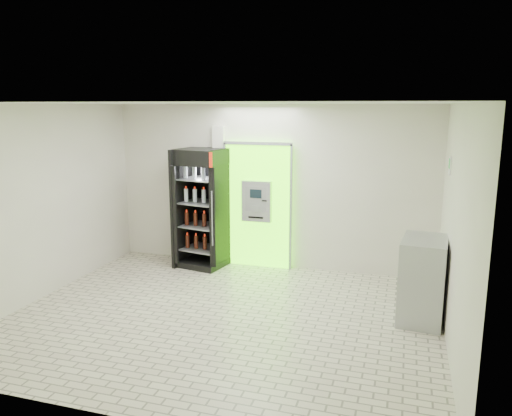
% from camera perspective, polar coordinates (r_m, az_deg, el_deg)
% --- Properties ---
extents(ground, '(6.00, 6.00, 0.00)m').
position_cam_1_polar(ground, '(7.32, -3.76, -12.30)').
color(ground, beige).
rests_on(ground, ground).
extents(room_shell, '(6.00, 6.00, 6.00)m').
position_cam_1_polar(room_shell, '(6.79, -3.96, 2.05)').
color(room_shell, silver).
rests_on(room_shell, ground).
extents(atm_assembly, '(1.30, 0.24, 2.33)m').
position_cam_1_polar(atm_assembly, '(9.22, 0.25, 0.40)').
color(atm_assembly, '#54F709').
rests_on(atm_assembly, ground).
extents(pillar, '(0.22, 0.11, 2.60)m').
position_cam_1_polar(pillar, '(9.48, -4.21, 1.47)').
color(pillar, silver).
rests_on(pillar, ground).
extents(beverage_cooler, '(0.94, 0.89, 2.20)m').
position_cam_1_polar(beverage_cooler, '(9.32, -6.14, -0.27)').
color(beverage_cooler, black).
rests_on(beverage_cooler, ground).
extents(steel_cabinet, '(0.67, 0.93, 1.18)m').
position_cam_1_polar(steel_cabinet, '(7.39, 18.50, -7.79)').
color(steel_cabinet, '#9EA0A5').
rests_on(steel_cabinet, ground).
extents(exit_sign, '(0.02, 0.22, 0.26)m').
position_cam_1_polar(exit_sign, '(7.73, 21.29, 4.55)').
color(exit_sign, white).
rests_on(exit_sign, room_shell).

